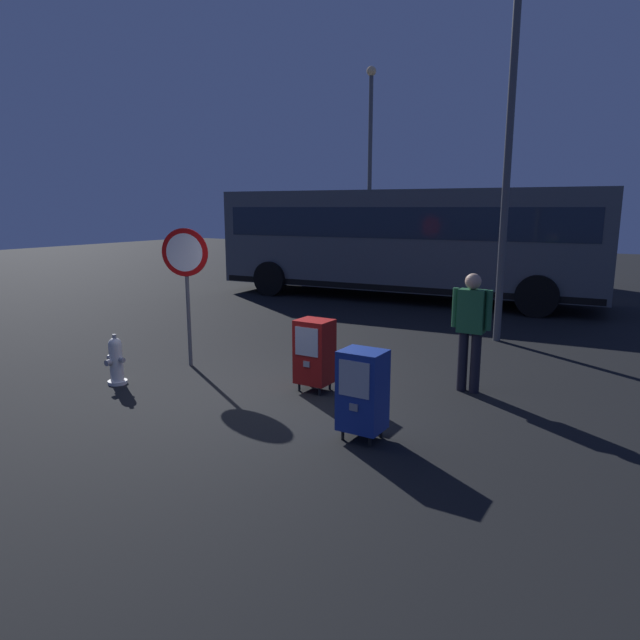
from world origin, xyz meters
name	(u,v)px	position (x,y,z in m)	size (l,w,h in m)	color
ground_plane	(256,397)	(0.00, 0.00, 0.00)	(60.00, 60.00, 0.00)	black
fire_hydrant	(116,361)	(-2.09, -0.60, 0.35)	(0.33, 0.32, 0.75)	silver
newspaper_box_primary	(363,390)	(1.90, -0.51, 0.57)	(0.48, 0.42, 1.02)	black
newspaper_box_secondary	(314,351)	(0.54, 0.65, 0.57)	(0.48, 0.42, 1.02)	black
stop_sign	(186,268)	(-1.88, 0.68, 1.60)	(0.71, 0.31, 2.23)	#4C4F54
pedestrian	(471,326)	(2.40, 1.76, 0.95)	(0.55, 0.22, 1.67)	black
bus_near	(406,238)	(-1.65, 8.97, 1.71)	(10.67, 3.45, 3.00)	#4C5156
bus_far	(408,231)	(-3.44, 13.44, 1.71)	(10.71, 3.68, 3.00)	#4C5156
street_light_near_left	(370,160)	(-4.31, 11.97, 4.12)	(0.32, 0.32, 7.11)	#4C4F54
street_light_near_right	(512,96)	(1.94, 5.11, 4.51)	(0.32, 0.32, 7.87)	#4C4F54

